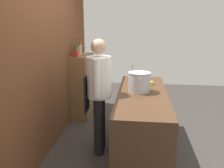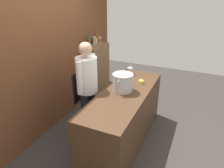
% 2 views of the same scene
% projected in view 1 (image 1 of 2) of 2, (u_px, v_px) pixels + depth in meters
% --- Properties ---
extents(ground_plane, '(8.00, 8.00, 0.00)m').
position_uv_depth(ground_plane, '(141.00, 149.00, 3.58)').
color(ground_plane, '#383330').
extents(brick_back_panel, '(4.40, 0.10, 3.00)m').
position_uv_depth(brick_back_panel, '(46.00, 49.00, 3.36)').
color(brick_back_panel, brown).
rests_on(brick_back_panel, ground_plane).
extents(prep_counter, '(2.06, 0.70, 0.90)m').
position_uv_depth(prep_counter, '(141.00, 122.00, 3.47)').
color(prep_counter, '#472D1C').
rests_on(prep_counter, ground_plane).
extents(bar_cabinet, '(0.76, 0.32, 1.25)m').
position_uv_depth(bar_cabinet, '(83.00, 86.00, 4.77)').
color(bar_cabinet, brown).
rests_on(bar_cabinet, ground_plane).
extents(chef, '(0.53, 0.36, 1.66)m').
position_uv_depth(chef, '(99.00, 89.00, 3.30)').
color(chef, black).
rests_on(chef, ground_plane).
extents(stockpot_large, '(0.39, 0.33, 0.28)m').
position_uv_depth(stockpot_large, '(139.00, 82.00, 3.37)').
color(stockpot_large, '#B7BABF').
rests_on(stockpot_large, prep_counter).
extents(utensil_crock, '(0.10, 0.10, 0.29)m').
position_uv_depth(utensil_crock, '(131.00, 76.00, 4.10)').
color(utensil_crock, '#B7BABF').
rests_on(utensil_crock, prep_counter).
extents(butter_jar, '(0.09, 0.09, 0.05)m').
position_uv_depth(butter_jar, '(150.00, 83.00, 3.76)').
color(butter_jar, yellow).
rests_on(butter_jar, prep_counter).
extents(wine_bottle_amber, '(0.07, 0.07, 0.30)m').
position_uv_depth(wine_bottle_amber, '(81.00, 48.00, 4.81)').
color(wine_bottle_amber, '#8C5919').
rests_on(wine_bottle_amber, bar_cabinet).
extents(wine_bottle_olive, '(0.07, 0.07, 0.32)m').
position_uv_depth(wine_bottle_olive, '(76.00, 50.00, 4.44)').
color(wine_bottle_olive, '#475123').
rests_on(wine_bottle_olive, bar_cabinet).
extents(wine_glass_short, '(0.08, 0.08, 0.19)m').
position_uv_depth(wine_glass_short, '(80.00, 48.00, 4.59)').
color(wine_glass_short, silver).
rests_on(wine_glass_short, bar_cabinet).
extents(wine_glass_tall, '(0.08, 0.08, 0.16)m').
position_uv_depth(wine_glass_tall, '(85.00, 48.00, 4.76)').
color(wine_glass_tall, silver).
rests_on(wine_glass_tall, bar_cabinet).
extents(spice_tin_red, '(0.07, 0.07, 0.12)m').
position_uv_depth(spice_tin_red, '(76.00, 54.00, 4.31)').
color(spice_tin_red, red).
rests_on(spice_tin_red, bar_cabinet).
extents(spice_tin_cream, '(0.07, 0.07, 0.13)m').
position_uv_depth(spice_tin_cream, '(79.00, 51.00, 4.73)').
color(spice_tin_cream, beige).
rests_on(spice_tin_cream, bar_cabinet).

